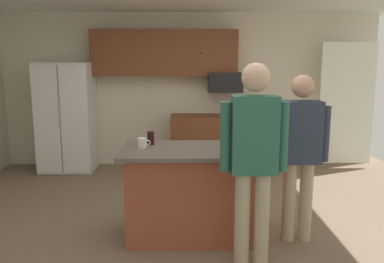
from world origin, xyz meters
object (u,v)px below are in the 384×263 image
person_host_foreground (300,147)px  glass_pilsner (151,138)px  mug_blue_stoneware (142,143)px  kitchen_island (192,192)px  refrigerator (67,117)px  person_elder_center (254,153)px  mug_ceramic_white (252,148)px  microwave_over_range (225,82)px

person_host_foreground → glass_pilsner: 1.53m
person_host_foreground → glass_pilsner: (-1.49, 0.32, 0.03)m
glass_pilsner → mug_blue_stoneware: 0.18m
mug_blue_stoneware → kitchen_island: bearing=-3.8°
refrigerator → person_host_foreground: (3.07, -2.68, 0.08)m
person_elder_center → mug_ceramic_white: size_ratio=14.44×
kitchen_island → person_host_foreground: 1.17m
microwave_over_range → mug_blue_stoneware: microwave_over_range is taller
person_host_foreground → kitchen_island: bearing=0.0°
refrigerator → kitchen_island: (2.02, -2.56, -0.42)m
person_host_foreground → mug_blue_stoneware: size_ratio=12.51×
microwave_over_range → mug_blue_stoneware: (-1.09, -2.64, -0.47)m
kitchen_island → mug_blue_stoneware: size_ratio=10.76×
person_host_foreground → mug_ceramic_white: 0.50m
mug_ceramic_white → mug_blue_stoneware: 1.10m
glass_pilsner → microwave_over_range: bearing=67.6°
kitchen_island → mug_ceramic_white: 0.79m
mug_ceramic_white → person_elder_center: bearing=-97.3°
mug_ceramic_white → refrigerator: bearing=132.9°
kitchen_island → mug_blue_stoneware: (-0.51, 0.03, 0.51)m
microwave_over_range → glass_pilsner: microwave_over_range is taller
mug_ceramic_white → glass_pilsner: glass_pilsner is taller
microwave_over_range → person_host_foreground: (0.47, -2.80, -0.48)m
person_host_foreground → mug_ceramic_white: (-0.49, -0.10, 0.02)m
refrigerator → kitchen_island: 3.28m
microwave_over_range → person_elder_center: bearing=-91.4°
refrigerator → mug_blue_stoneware: (1.51, -2.52, 0.09)m
kitchen_island → glass_pilsner: glass_pilsner is taller
refrigerator → person_elder_center: (2.52, -3.23, 0.16)m
refrigerator → mug_blue_stoneware: 2.94m
refrigerator → person_host_foreground: 4.08m
person_elder_center → mug_blue_stoneware: bearing=18.3°
refrigerator → person_elder_center: size_ratio=0.99×
person_elder_center → mug_ceramic_white: (0.06, 0.46, -0.06)m
person_elder_center → mug_blue_stoneware: size_ratio=13.38×
glass_pilsner → mug_blue_stoneware: bearing=-113.2°
microwave_over_range → mug_blue_stoneware: bearing=-112.5°
kitchen_island → mug_blue_stoneware: bearing=176.2°
mug_ceramic_white → glass_pilsner: 1.09m
person_host_foreground → refrigerator: bearing=-34.5°
mug_blue_stoneware → person_elder_center: bearing=-35.1°
microwave_over_range → mug_ceramic_white: microwave_over_range is taller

